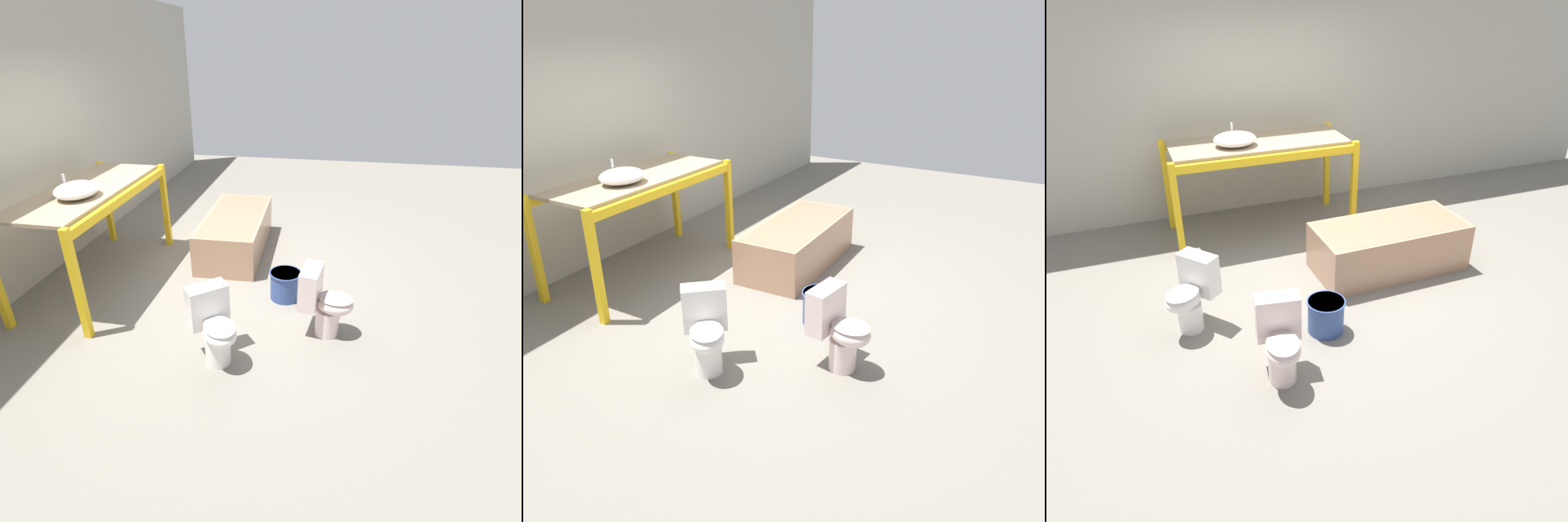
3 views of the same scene
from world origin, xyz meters
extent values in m
plane|color=slate|center=(0.00, 0.00, 0.00)|extent=(12.00, 12.00, 0.00)
cube|color=#B2AD9E|center=(0.00, 2.08, 1.60)|extent=(10.80, 0.08, 3.20)
cube|color=yellow|center=(-1.30, 0.90, 0.56)|extent=(0.07, 0.07, 1.13)
cube|color=yellow|center=(0.81, 0.90, 0.56)|extent=(0.07, 0.07, 1.13)
cube|color=yellow|center=(0.81, 1.76, 0.56)|extent=(0.07, 0.07, 1.13)
cube|color=yellow|center=(-0.25, 0.90, 1.05)|extent=(2.11, 0.06, 0.09)
cube|color=yellow|center=(-0.25, 1.76, 1.05)|extent=(2.11, 0.06, 0.09)
cube|color=#998466|center=(-0.25, 1.33, 1.11)|extent=(2.04, 0.79, 0.04)
ellipsoid|color=white|center=(-0.54, 1.23, 1.21)|extent=(0.48, 0.42, 0.15)
cylinder|color=silver|center=(-0.54, 1.35, 1.32)|extent=(0.02, 0.02, 0.08)
cube|color=tan|center=(0.78, -0.08, 0.26)|extent=(1.63, 0.79, 0.52)
cube|color=#977056|center=(0.78, -0.08, 0.41)|extent=(1.55, 0.71, 0.22)
cylinder|color=white|center=(-1.43, -0.43, 0.14)|extent=(0.22, 0.22, 0.27)
ellipsoid|color=white|center=(-1.48, -0.47, 0.36)|extent=(0.44, 0.43, 0.19)
ellipsoid|color=beige|center=(-1.48, -0.47, 0.42)|extent=(0.42, 0.41, 0.03)
cube|color=white|center=(-1.29, -0.32, 0.50)|extent=(0.36, 0.38, 0.38)
cylinder|color=silver|center=(-0.86, -1.36, 0.14)|extent=(0.22, 0.22, 0.27)
ellipsoid|color=silver|center=(-0.87, -1.42, 0.36)|extent=(0.33, 0.38, 0.19)
ellipsoid|color=#BBA7A3|center=(-0.87, -1.42, 0.42)|extent=(0.31, 0.36, 0.03)
cube|color=silver|center=(-0.83, -1.18, 0.50)|extent=(0.37, 0.22, 0.38)
cylinder|color=#334C8C|center=(-0.29, -0.88, 0.16)|extent=(0.33, 0.33, 0.32)
cylinder|color=#334C8C|center=(-0.29, -0.88, 0.31)|extent=(0.35, 0.35, 0.02)
camera|label=1|loc=(-4.11, -1.28, 2.49)|focal=28.00mm
camera|label=2|loc=(-4.11, -2.62, 2.54)|focal=35.00mm
camera|label=3|loc=(-1.75, -4.29, 2.89)|focal=35.00mm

